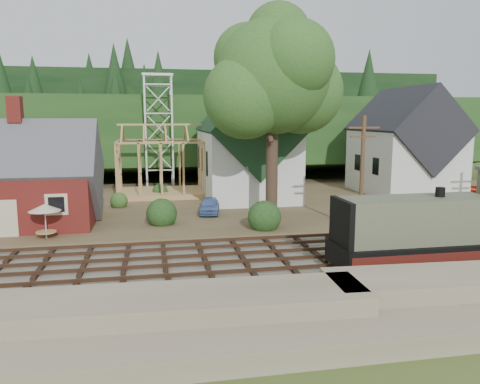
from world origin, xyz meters
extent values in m
plane|color=#384C1E|center=(0.00, 0.00, 0.00)|extent=(140.00, 140.00, 0.00)
cube|color=#7F7259|center=(0.00, -8.50, 0.00)|extent=(64.00, 5.00, 1.60)
cube|color=#726B5B|center=(0.00, 0.00, 0.08)|extent=(64.00, 11.00, 0.16)
cube|color=brown|center=(0.00, 18.00, 0.15)|extent=(64.00, 26.00, 0.30)
cube|color=#1E3F19|center=(0.00, 42.00, 0.00)|extent=(70.00, 28.96, 12.74)
cube|color=black|center=(0.00, 58.00, 0.00)|extent=(80.00, 20.00, 12.00)
cube|color=#5C1D15|center=(-16.00, 11.00, 2.20)|extent=(10.00, 7.00, 3.80)
cube|color=#4C4C51|center=(-16.00, 11.00, 4.10)|extent=(10.80, 7.41, 7.41)
cube|color=#5C1D15|center=(-16.00, 11.00, 8.40)|extent=(0.90, 0.90, 1.80)
cube|color=beige|center=(-16.00, 7.48, 1.50)|extent=(1.20, 0.06, 2.40)
cube|color=silver|center=(2.00, 20.00, 3.50)|extent=(8.00, 12.00, 6.40)
cube|color=#18361D|center=(2.00, 20.00, 6.70)|extent=(8.40, 12.96, 8.40)
cube|color=silver|center=(2.00, 14.00, 8.70)|extent=(2.40, 2.40, 4.00)
cone|color=#18361D|center=(2.00, 14.00, 12.00)|extent=(5.37, 5.37, 2.60)
cube|color=silver|center=(18.00, 19.00, 3.50)|extent=(8.00, 10.00, 6.40)
cube|color=black|center=(18.00, 19.00, 6.70)|extent=(8.40, 10.80, 8.40)
cube|color=tan|center=(-6.00, 22.00, 0.55)|extent=(8.00, 6.00, 0.50)
cube|color=tan|center=(-6.00, 22.00, 7.20)|extent=(8.00, 0.18, 0.18)
cube|color=silver|center=(-7.40, 26.60, 6.30)|extent=(0.18, 0.18, 12.00)
cube|color=silver|center=(-4.60, 26.60, 6.30)|extent=(0.18, 0.18, 12.00)
cube|color=silver|center=(-7.40, 29.40, 6.30)|extent=(0.18, 0.18, 12.00)
cube|color=silver|center=(-4.60, 29.40, 6.30)|extent=(0.18, 0.18, 12.00)
cube|color=silver|center=(-6.00, 28.00, 12.30)|extent=(3.20, 3.20, 0.25)
cylinder|color=#38281E|center=(2.00, 10.00, 4.30)|extent=(0.90, 0.90, 8.00)
sphere|color=#2E5A21|center=(2.00, 10.00, 10.80)|extent=(8.40, 8.40, 8.40)
sphere|color=#2E5A21|center=(4.50, 11.00, 9.80)|extent=(6.40, 6.40, 6.40)
sphere|color=#2E5A21|center=(-0.20, 9.20, 9.30)|extent=(6.00, 6.00, 6.00)
cylinder|color=#4C331E|center=(7.00, 5.20, 4.00)|extent=(0.28, 0.28, 8.00)
cube|color=#4C331E|center=(7.00, 5.20, 7.20)|extent=(2.20, 0.12, 0.12)
cube|color=#4C331E|center=(7.00, 5.20, 6.60)|extent=(1.80, 0.12, 0.12)
cube|color=black|center=(8.41, -3.00, 0.35)|extent=(12.77, 2.66, 0.37)
cube|color=black|center=(8.41, -3.00, 1.10)|extent=(12.77, 3.09, 1.17)
cube|color=#50563E|center=(6.07, -3.00, 2.80)|extent=(7.66, 2.45, 2.23)
cube|color=#4E1610|center=(8.41, -4.56, 1.10)|extent=(12.77, 0.04, 0.74)
cube|color=#4E1610|center=(8.41, -1.44, 1.10)|extent=(12.77, 0.04, 0.74)
cylinder|color=black|center=(7.35, -3.00, 4.02)|extent=(0.47, 0.47, 0.74)
imported|color=#587BBD|center=(-2.45, 12.48, 0.95)|extent=(2.13, 3.99, 1.29)
imported|color=#B5210E|center=(23.84, 17.06, 0.86)|extent=(4.40, 2.97, 1.12)
cylinder|color=silver|center=(-13.56, 6.67, 1.29)|extent=(0.09, 0.09, 1.98)
cylinder|color=tan|center=(-13.56, 6.67, 0.70)|extent=(1.26, 1.26, 0.07)
cone|color=beige|center=(-13.56, 6.67, 2.28)|extent=(1.98, 1.98, 0.45)
camera|label=1|loc=(-6.88, -23.90, 7.84)|focal=35.00mm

